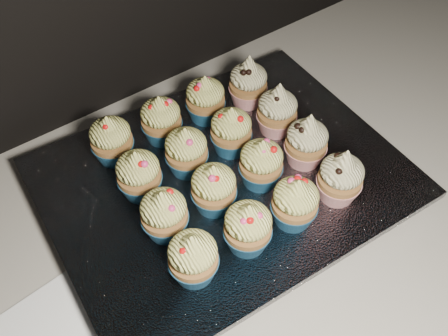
% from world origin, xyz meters
% --- Properties ---
extents(worktop, '(2.44, 0.64, 0.04)m').
position_xyz_m(worktop, '(0.00, 1.70, 0.88)').
color(worktop, beige).
rests_on(worktop, cabinet).
extents(baking_tray, '(0.49, 0.39, 0.02)m').
position_xyz_m(baking_tray, '(0.04, 1.73, 0.91)').
color(baking_tray, black).
rests_on(baking_tray, worktop).
extents(foil_lining, '(0.53, 0.43, 0.01)m').
position_xyz_m(foil_lining, '(0.04, 1.73, 0.93)').
color(foil_lining, silver).
rests_on(foil_lining, baking_tray).
extents(cupcake_0, '(0.06, 0.06, 0.08)m').
position_xyz_m(cupcake_0, '(-0.08, 1.62, 0.97)').
color(cupcake_0, '#1A517B').
rests_on(cupcake_0, foil_lining).
extents(cupcake_1, '(0.06, 0.06, 0.08)m').
position_xyz_m(cupcake_1, '(-0.00, 1.62, 0.97)').
color(cupcake_1, '#1A517B').
rests_on(cupcake_1, foil_lining).
extents(cupcake_2, '(0.06, 0.06, 0.08)m').
position_xyz_m(cupcake_2, '(0.07, 1.61, 0.97)').
color(cupcake_2, '#1A517B').
rests_on(cupcake_2, foil_lining).
extents(cupcake_3, '(0.06, 0.06, 0.10)m').
position_xyz_m(cupcake_3, '(0.15, 1.60, 0.97)').
color(cupcake_3, maroon).
rests_on(cupcake_3, foil_lining).
extents(cupcake_4, '(0.06, 0.06, 0.08)m').
position_xyz_m(cupcake_4, '(-0.08, 1.70, 0.97)').
color(cupcake_4, '#1A517B').
rests_on(cupcake_4, foil_lining).
extents(cupcake_5, '(0.06, 0.06, 0.08)m').
position_xyz_m(cupcake_5, '(-0.00, 1.69, 0.97)').
color(cupcake_5, '#1A517B').
rests_on(cupcake_5, foil_lining).
extents(cupcake_6, '(0.06, 0.06, 0.08)m').
position_xyz_m(cupcake_6, '(0.08, 1.69, 0.97)').
color(cupcake_6, '#1A517B').
rests_on(cupcake_6, foil_lining).
extents(cupcake_7, '(0.06, 0.06, 0.10)m').
position_xyz_m(cupcake_7, '(0.16, 1.68, 0.97)').
color(cupcake_7, maroon).
rests_on(cupcake_7, foil_lining).
extents(cupcake_8, '(0.06, 0.06, 0.08)m').
position_xyz_m(cupcake_8, '(-0.07, 1.77, 0.97)').
color(cupcake_8, '#1A517B').
rests_on(cupcake_8, foil_lining).
extents(cupcake_9, '(0.06, 0.06, 0.08)m').
position_xyz_m(cupcake_9, '(0.01, 1.77, 0.97)').
color(cupcake_9, '#1A517B').
rests_on(cupcake_9, foil_lining).
extents(cupcake_10, '(0.06, 0.06, 0.08)m').
position_xyz_m(cupcake_10, '(0.08, 1.77, 0.97)').
color(cupcake_10, '#1A517B').
rests_on(cupcake_10, foil_lining).
extents(cupcake_11, '(0.06, 0.06, 0.10)m').
position_xyz_m(cupcake_11, '(0.16, 1.76, 0.97)').
color(cupcake_11, maroon).
rests_on(cupcake_11, foil_lining).
extents(cupcake_12, '(0.06, 0.06, 0.08)m').
position_xyz_m(cupcake_12, '(-0.07, 1.85, 0.97)').
color(cupcake_12, '#1A517B').
rests_on(cupcake_12, foil_lining).
extents(cupcake_13, '(0.06, 0.06, 0.08)m').
position_xyz_m(cupcake_13, '(0.01, 1.85, 0.97)').
color(cupcake_13, '#1A517B').
rests_on(cupcake_13, foil_lining).
extents(cupcake_14, '(0.06, 0.06, 0.08)m').
position_xyz_m(cupcake_14, '(0.09, 1.85, 0.97)').
color(cupcake_14, '#1A517B').
rests_on(cupcake_14, foil_lining).
extents(cupcake_15, '(0.06, 0.06, 0.10)m').
position_xyz_m(cupcake_15, '(0.17, 1.83, 0.97)').
color(cupcake_15, maroon).
rests_on(cupcake_15, foil_lining).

